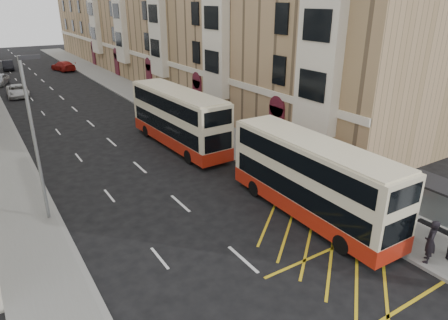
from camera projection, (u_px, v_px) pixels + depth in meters
ground at (308, 317)px, 14.05m from camera, size 200.00×200.00×0.00m
pavement_right at (163, 106)px, 41.48m from camera, size 4.00×120.00×0.15m
kerb_right at (145, 109)px, 40.49m from camera, size 0.25×120.00×0.15m
kerb_left at (14, 128)px, 34.52m from camera, size 0.25×120.00×0.15m
road_markings at (53, 90)px, 49.27m from camera, size 10.00×110.00×0.01m
terrace_right at (159, 22)px, 54.15m from camera, size 10.75×79.00×15.25m
guard_railing at (320, 191)px, 21.34m from camera, size 0.06×6.56×1.01m
street_lamp_near at (34, 133)px, 18.55m from camera, size 0.93×0.18×8.00m
double_decker_front at (311, 179)px, 19.89m from camera, size 2.49×10.26×4.08m
double_decker_rear at (178, 118)px, 29.58m from camera, size 2.86×10.84×4.29m
pedestrian_near at (430, 242)px, 16.47m from camera, size 0.83×0.73×1.92m
pedestrian_far at (380, 219)px, 18.46m from camera, size 1.03×0.87×1.65m
white_van at (18, 91)px, 45.61m from camera, size 2.43×4.88×1.33m
car_dark at (8, 65)px, 62.73m from camera, size 1.77×4.52×1.47m
car_red at (63, 66)px, 62.06m from camera, size 3.27×5.53×1.50m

